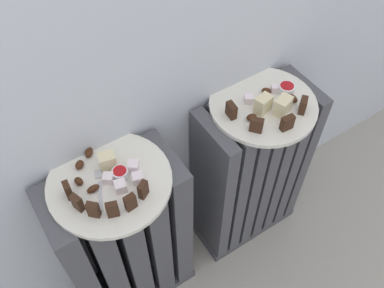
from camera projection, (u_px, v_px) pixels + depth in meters
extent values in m
cube|color=#47474C|center=(137.00, 280.00, 1.40)|extent=(0.35, 0.17, 0.03)
cube|color=#47474C|center=(79.00, 267.00, 1.12)|extent=(0.05, 0.17, 0.58)
cube|color=#47474C|center=(103.00, 253.00, 1.14)|extent=(0.05, 0.17, 0.58)
cube|color=#47474C|center=(126.00, 240.00, 1.16)|extent=(0.05, 0.17, 0.58)
cube|color=#47474C|center=(148.00, 228.00, 1.19)|extent=(0.05, 0.17, 0.58)
cube|color=#47474C|center=(169.00, 216.00, 1.21)|extent=(0.05, 0.17, 0.58)
cube|color=#47474C|center=(242.00, 217.00, 1.55)|extent=(0.35, 0.17, 0.03)
cube|color=#47474C|center=(211.00, 192.00, 1.26)|extent=(0.04, 0.17, 0.58)
cube|color=#47474C|center=(225.00, 185.00, 1.28)|extent=(0.04, 0.17, 0.58)
cube|color=#47474C|center=(238.00, 177.00, 1.30)|extent=(0.04, 0.17, 0.58)
cube|color=#47474C|center=(251.00, 170.00, 1.31)|extent=(0.04, 0.17, 0.58)
cube|color=#47474C|center=(263.00, 163.00, 1.33)|extent=(0.04, 0.17, 0.58)
cube|color=#47474C|center=(275.00, 156.00, 1.35)|extent=(0.04, 0.17, 0.58)
cube|color=#47474C|center=(287.00, 149.00, 1.36)|extent=(0.04, 0.17, 0.58)
cylinder|color=silver|center=(110.00, 182.00, 0.93)|extent=(0.28, 0.28, 0.01)
cylinder|color=silver|center=(263.00, 105.00, 1.08)|extent=(0.28, 0.28, 0.01)
cube|color=#382114|center=(68.00, 190.00, 0.89)|extent=(0.02, 0.03, 0.04)
cube|color=#382114|center=(77.00, 203.00, 0.87)|extent=(0.02, 0.03, 0.04)
cube|color=#382114|center=(93.00, 210.00, 0.86)|extent=(0.03, 0.03, 0.04)
cube|color=#382114|center=(112.00, 210.00, 0.86)|extent=(0.03, 0.02, 0.04)
cube|color=#382114|center=(130.00, 202.00, 0.87)|extent=(0.03, 0.02, 0.04)
cube|color=#382114|center=(143.00, 190.00, 0.89)|extent=(0.03, 0.02, 0.04)
cube|color=beige|center=(108.00, 161.00, 0.94)|extent=(0.04, 0.04, 0.04)
cube|color=white|center=(108.00, 178.00, 0.92)|extent=(0.03, 0.03, 0.02)
cube|color=white|center=(138.00, 178.00, 0.92)|extent=(0.03, 0.03, 0.02)
cube|color=white|center=(133.00, 166.00, 0.94)|extent=(0.03, 0.03, 0.02)
cube|color=white|center=(121.00, 186.00, 0.90)|extent=(0.03, 0.03, 0.02)
ellipsoid|color=#3D1E0F|center=(93.00, 189.00, 0.91)|extent=(0.03, 0.02, 0.01)
ellipsoid|color=#3D1E0F|center=(89.00, 152.00, 0.97)|extent=(0.03, 0.03, 0.02)
ellipsoid|color=#3D1E0F|center=(79.00, 181.00, 0.92)|extent=(0.02, 0.03, 0.02)
ellipsoid|color=#3D1E0F|center=(80.00, 165.00, 0.95)|extent=(0.03, 0.03, 0.02)
cylinder|color=white|center=(120.00, 174.00, 0.93)|extent=(0.04, 0.04, 0.02)
cylinder|color=#B21419|center=(120.00, 172.00, 0.92)|extent=(0.03, 0.03, 0.01)
cube|color=#382114|center=(231.00, 110.00, 1.03)|extent=(0.02, 0.03, 0.04)
cube|color=#382114|center=(256.00, 125.00, 1.00)|extent=(0.03, 0.03, 0.04)
cube|color=#382114|center=(287.00, 123.00, 1.01)|extent=(0.03, 0.02, 0.04)
cube|color=#382114|center=(303.00, 105.00, 1.04)|extent=(0.03, 0.03, 0.04)
cube|color=beige|center=(283.00, 106.00, 1.04)|extent=(0.05, 0.04, 0.05)
cube|color=beige|center=(263.00, 104.00, 1.04)|extent=(0.05, 0.04, 0.05)
cube|color=white|center=(249.00, 99.00, 1.07)|extent=(0.03, 0.03, 0.02)
cube|color=white|center=(275.00, 89.00, 1.10)|extent=(0.02, 0.02, 0.02)
cube|color=white|center=(268.00, 98.00, 1.07)|extent=(0.02, 0.02, 0.02)
ellipsoid|color=#3D1E0F|center=(293.00, 98.00, 1.08)|extent=(0.02, 0.03, 0.02)
ellipsoid|color=#3D1E0F|center=(252.00, 117.00, 1.03)|extent=(0.03, 0.03, 0.02)
ellipsoid|color=#3D1E0F|center=(266.00, 91.00, 1.09)|extent=(0.03, 0.03, 0.02)
cylinder|color=white|center=(286.00, 89.00, 1.09)|extent=(0.04, 0.04, 0.02)
cylinder|color=#B21419|center=(287.00, 87.00, 1.09)|extent=(0.04, 0.04, 0.01)
cube|color=#B7B7BC|center=(100.00, 196.00, 0.90)|extent=(0.04, 0.07, 0.00)
cube|color=#B7B7BC|center=(99.00, 174.00, 0.94)|extent=(0.03, 0.03, 0.00)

